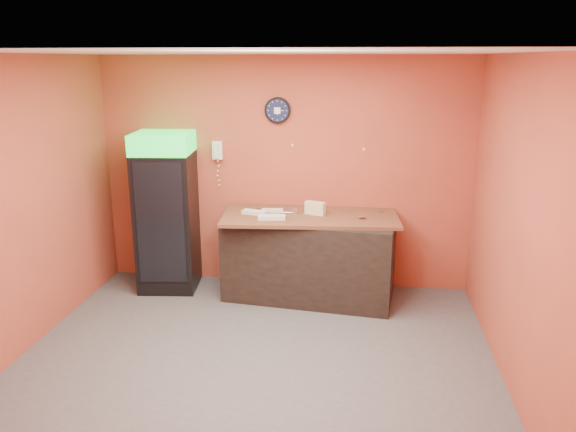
# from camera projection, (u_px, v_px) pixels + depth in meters

# --- Properties ---
(floor) EXTENTS (4.50, 4.50, 0.00)m
(floor) POSITION_uv_depth(u_px,v_px,m) (255.00, 360.00, 5.30)
(floor) COLOR #47474C
(floor) RESTS_ON ground
(back_wall) EXTENTS (4.50, 0.02, 2.80)m
(back_wall) POSITION_uv_depth(u_px,v_px,m) (284.00, 174.00, 6.83)
(back_wall) COLOR #BA4B34
(back_wall) RESTS_ON floor
(left_wall) EXTENTS (0.02, 4.00, 2.80)m
(left_wall) POSITION_uv_depth(u_px,v_px,m) (15.00, 209.00, 5.21)
(left_wall) COLOR #BA4B34
(left_wall) RESTS_ON floor
(right_wall) EXTENTS (0.02, 4.00, 2.80)m
(right_wall) POSITION_uv_depth(u_px,v_px,m) (520.00, 228.00, 4.64)
(right_wall) COLOR #BA4B34
(right_wall) RESTS_ON floor
(ceiling) EXTENTS (4.50, 4.00, 0.02)m
(ceiling) POSITION_uv_depth(u_px,v_px,m) (250.00, 52.00, 4.54)
(ceiling) COLOR white
(ceiling) RESTS_ON back_wall
(beverage_cooler) EXTENTS (0.74, 0.75, 1.92)m
(beverage_cooler) POSITION_uv_depth(u_px,v_px,m) (166.00, 215.00, 6.76)
(beverage_cooler) COLOR black
(beverage_cooler) RESTS_ON floor
(prep_counter) EXTENTS (2.02, 1.07, 0.97)m
(prep_counter) POSITION_uv_depth(u_px,v_px,m) (310.00, 258.00, 6.62)
(prep_counter) COLOR black
(prep_counter) RESTS_ON floor
(wall_clock) EXTENTS (0.31, 0.06, 0.31)m
(wall_clock) POSITION_uv_depth(u_px,v_px,m) (278.00, 110.00, 6.61)
(wall_clock) COLOR black
(wall_clock) RESTS_ON back_wall
(wall_phone) EXTENTS (0.12, 0.11, 0.22)m
(wall_phone) POSITION_uv_depth(u_px,v_px,m) (218.00, 150.00, 6.81)
(wall_phone) COLOR white
(wall_phone) RESTS_ON back_wall
(butcher_paper) EXTENTS (2.08, 1.07, 0.04)m
(butcher_paper) POSITION_uv_depth(u_px,v_px,m) (310.00, 216.00, 6.48)
(butcher_paper) COLOR brown
(butcher_paper) RESTS_ON prep_counter
(sub_roll_stack) EXTENTS (0.25, 0.16, 0.15)m
(sub_roll_stack) POSITION_uv_depth(u_px,v_px,m) (315.00, 208.00, 6.47)
(sub_roll_stack) COLOR beige
(sub_roll_stack) RESTS_ON butcher_paper
(wrapped_sandwich_left) EXTENTS (0.31, 0.18, 0.04)m
(wrapped_sandwich_left) POSITION_uv_depth(u_px,v_px,m) (255.00, 212.00, 6.50)
(wrapped_sandwich_left) COLOR silver
(wrapped_sandwich_left) RESTS_ON butcher_paper
(wrapped_sandwich_mid) EXTENTS (0.32, 0.16, 0.04)m
(wrapped_sandwich_mid) POSITION_uv_depth(u_px,v_px,m) (272.00, 217.00, 6.30)
(wrapped_sandwich_mid) COLOR silver
(wrapped_sandwich_mid) RESTS_ON butcher_paper
(wrapped_sandwich_right) EXTENTS (0.26, 0.13, 0.04)m
(wrapped_sandwich_right) POSITION_uv_depth(u_px,v_px,m) (273.00, 211.00, 6.59)
(wrapped_sandwich_right) COLOR silver
(wrapped_sandwich_right) RESTS_ON butcher_paper
(kitchen_tool) EXTENTS (0.06, 0.06, 0.06)m
(kitchen_tool) POSITION_uv_depth(u_px,v_px,m) (295.00, 211.00, 6.51)
(kitchen_tool) COLOR silver
(kitchen_tool) RESTS_ON butcher_paper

